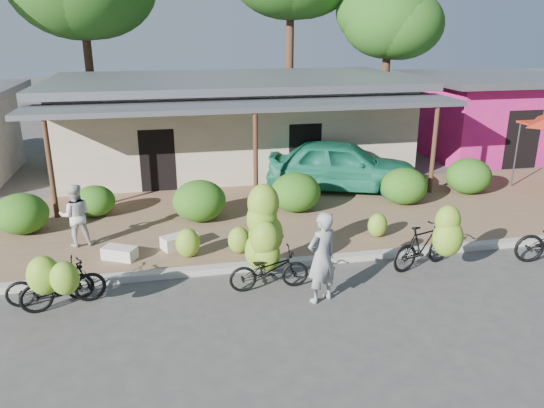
% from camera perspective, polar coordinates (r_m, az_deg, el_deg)
% --- Properties ---
extents(ground, '(100.00, 100.00, 0.00)m').
position_cam_1_polar(ground, '(10.38, 4.33, -11.33)').
color(ground, '#43413E').
rests_on(ground, ground).
extents(sidewalk, '(60.00, 6.00, 0.12)m').
position_cam_1_polar(sidewalk, '(14.76, -0.97, -1.54)').
color(sidewalk, '#8C634B').
rests_on(sidewalk, ground).
extents(curb, '(60.00, 0.25, 0.15)m').
position_cam_1_polar(curb, '(12.05, 1.73, -6.35)').
color(curb, '#A8A399').
rests_on(curb, ground).
extents(shop_main, '(13.00, 8.50, 3.35)m').
position_cam_1_polar(shop_main, '(20.00, -4.23, 8.78)').
color(shop_main, beige).
rests_on(shop_main, ground).
extents(shop_pink, '(6.00, 6.00, 3.25)m').
position_cam_1_polar(shop_pink, '(23.81, 22.00, 8.98)').
color(shop_pink, '#D82164').
rests_on(shop_pink, ground).
extents(tree_near_right, '(4.38, 4.19, 7.08)m').
position_cam_1_polar(tree_near_right, '(25.23, 11.98, 19.04)').
color(tree_near_right, '#4E321F').
rests_on(tree_near_right, ground).
extents(hedge_0, '(1.33, 1.20, 1.04)m').
position_cam_1_polar(hedge_0, '(14.83, -25.35, -0.96)').
color(hedge_0, '#1B4F12').
rests_on(hedge_0, sidewalk).
extents(hedge_1, '(1.11, 1.00, 0.87)m').
position_cam_1_polar(hedge_1, '(15.43, -18.53, 0.30)').
color(hedge_1, '#1B4F12').
rests_on(hedge_1, sidewalk).
extents(hedge_2, '(1.43, 1.29, 1.12)m').
position_cam_1_polar(hedge_2, '(14.38, -7.82, 0.33)').
color(hedge_2, '#1B4F12').
rests_on(hedge_2, sidewalk).
extents(hedge_3, '(1.43, 1.29, 1.12)m').
position_cam_1_polar(hedge_3, '(15.00, 2.54, 1.27)').
color(hedge_3, '#1B4F12').
rests_on(hedge_3, sidewalk).
extents(hedge_4, '(1.38, 1.24, 1.08)m').
position_cam_1_polar(hedge_4, '(16.10, 14.02, 1.87)').
color(hedge_4, '#1B4F12').
rests_on(hedge_4, sidewalk).
extents(hedge_5, '(1.43, 1.28, 1.11)m').
position_cam_1_polar(hedge_5, '(17.71, 20.39, 2.84)').
color(hedge_5, '#1B4F12').
rests_on(hedge_5, sidewalk).
extents(bike_far_left, '(1.68, 1.27, 1.28)m').
position_cam_1_polar(bike_far_left, '(11.09, -22.91, -7.68)').
color(bike_far_left, black).
rests_on(bike_far_left, ground).
extents(bike_left, '(1.65, 1.28, 1.23)m').
position_cam_1_polar(bike_left, '(10.85, -21.55, -7.99)').
color(bike_left, black).
rests_on(bike_left, ground).
extents(bike_center, '(1.66, 1.17, 2.10)m').
position_cam_1_polar(bike_center, '(11.02, -0.71, -4.32)').
color(bike_center, black).
rests_on(bike_center, ground).
extents(bike_right, '(1.77, 1.40, 1.65)m').
position_cam_1_polar(bike_right, '(12.06, 16.78, -3.85)').
color(bike_right, black).
rests_on(bike_right, ground).
extents(loose_banana_a, '(0.56, 0.47, 0.70)m').
position_cam_1_polar(loose_banana_a, '(12.25, -9.05, -4.15)').
color(loose_banana_a, '#8BAE2B').
rests_on(loose_banana_a, sidewalk).
extents(loose_banana_b, '(0.52, 0.44, 0.65)m').
position_cam_1_polar(loose_banana_b, '(12.33, -3.56, -3.89)').
color(loose_banana_b, '#8BAE2B').
rests_on(loose_banana_b, sidewalk).
extents(loose_banana_c, '(0.50, 0.42, 0.62)m').
position_cam_1_polar(loose_banana_c, '(13.50, 11.28, -2.25)').
color(loose_banana_c, '#8BAE2B').
rests_on(loose_banana_c, sidewalk).
extents(sack_near, '(0.94, 0.73, 0.30)m').
position_cam_1_polar(sack_near, '(12.91, -9.91, -3.92)').
color(sack_near, white).
rests_on(sack_near, sidewalk).
extents(sack_far, '(0.84, 0.69, 0.28)m').
position_cam_1_polar(sack_far, '(12.58, -16.07, -5.08)').
color(sack_far, white).
rests_on(sack_far, sidewalk).
extents(vendor, '(0.80, 0.68, 1.86)m').
position_cam_1_polar(vendor, '(10.31, 5.37, -5.75)').
color(vendor, gray).
rests_on(vendor, ground).
extents(bystander, '(0.79, 0.64, 1.53)m').
position_cam_1_polar(bystander, '(13.43, -20.37, -1.14)').
color(bystander, silver).
rests_on(bystander, sidewalk).
extents(teal_van, '(5.08, 3.40, 1.61)m').
position_cam_1_polar(teal_van, '(17.09, 7.53, 4.19)').
color(teal_van, '#1A7857').
rests_on(teal_van, sidewalk).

